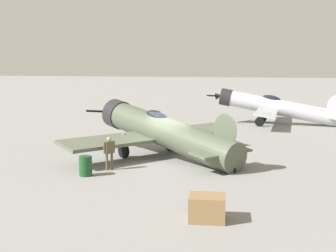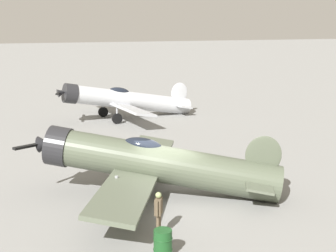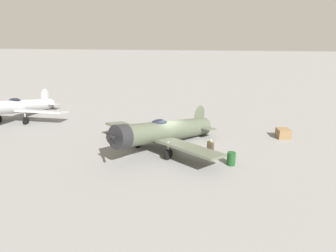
{
  "view_description": "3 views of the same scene",
  "coord_description": "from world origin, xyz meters",
  "px_view_note": "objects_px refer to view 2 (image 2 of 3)",
  "views": [
    {
      "loc": [
        -7.61,
        24.27,
        4.99
      ],
      "look_at": [
        0.0,
        -0.0,
        1.8
      ],
      "focal_mm": 50.74,
      "sensor_mm": 36.0,
      "label": 1
    },
    {
      "loc": [
        8.07,
        17.74,
        7.22
      ],
      "look_at": [
        -3.1,
        -6.47,
        1.6
      ],
      "focal_mm": 50.62,
      "sensor_mm": 36.0,
      "label": 2
    },
    {
      "loc": [
        20.9,
        4.51,
        8.47
      ],
      "look_at": [
        0.0,
        -0.0,
        1.8
      ],
      "focal_mm": 29.95,
      "sensor_mm": 36.0,
      "label": 3
    }
  ],
  "objects_px": {
    "ground_crew_mechanic": "(159,210)",
    "fuel_drum": "(163,244)",
    "airplane_foreground": "(154,163)",
    "airplane_mid_apron": "(125,100)"
  },
  "relations": [
    {
      "from": "ground_crew_mechanic",
      "to": "fuel_drum",
      "type": "bearing_deg",
      "value": -74.47
    },
    {
      "from": "airplane_foreground",
      "to": "ground_crew_mechanic",
      "type": "xyz_separation_m",
      "value": [
        1.44,
        3.81,
        -0.47
      ]
    },
    {
      "from": "airplane_foreground",
      "to": "fuel_drum",
      "type": "height_order",
      "value": "airplane_foreground"
    },
    {
      "from": "ground_crew_mechanic",
      "to": "fuel_drum",
      "type": "relative_size",
      "value": 1.74
    },
    {
      "from": "airplane_foreground",
      "to": "fuel_drum",
      "type": "relative_size",
      "value": 11.5
    },
    {
      "from": "airplane_foreground",
      "to": "ground_crew_mechanic",
      "type": "bearing_deg",
      "value": 100.81
    },
    {
      "from": "airplane_foreground",
      "to": "airplane_mid_apron",
      "type": "bearing_deg",
      "value": -74.39
    },
    {
      "from": "airplane_foreground",
      "to": "ground_crew_mechanic",
      "type": "height_order",
      "value": "airplane_foreground"
    },
    {
      "from": "ground_crew_mechanic",
      "to": "fuel_drum",
      "type": "distance_m",
      "value": 1.66
    },
    {
      "from": "airplane_mid_apron",
      "to": "fuel_drum",
      "type": "bearing_deg",
      "value": 70.92
    }
  ]
}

